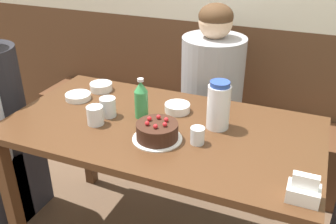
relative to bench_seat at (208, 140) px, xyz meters
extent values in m
cube|color=brown|center=(0.00, 0.22, 0.29)|extent=(4.80, 0.04, 1.01)
cube|color=#56331E|center=(0.00, 0.00, 0.00)|extent=(2.64, 0.38, 0.43)
cube|color=#4C2D19|center=(0.00, -0.83, 0.54)|extent=(1.47, 0.78, 0.03)
cube|color=#4C2D19|center=(-0.68, -1.17, 0.15)|extent=(0.06, 0.06, 0.73)
cube|color=#4C2D19|center=(-0.68, -0.49, 0.15)|extent=(0.06, 0.06, 0.73)
cube|color=#4C2D19|center=(0.68, -0.49, 0.15)|extent=(0.06, 0.06, 0.73)
cylinder|color=white|center=(0.03, -0.95, 0.56)|extent=(0.22, 0.22, 0.01)
cylinder|color=#381E14|center=(0.03, -0.95, 0.60)|extent=(0.18, 0.18, 0.07)
sphere|color=red|center=(0.04, -0.99, 0.64)|extent=(0.02, 0.02, 0.02)
sphere|color=red|center=(0.07, -0.96, 0.64)|extent=(0.02, 0.02, 0.02)
sphere|color=red|center=(0.06, -0.92, 0.64)|extent=(0.02, 0.02, 0.02)
sphere|color=red|center=(0.02, -0.91, 0.64)|extent=(0.02, 0.02, 0.02)
sphere|color=red|center=(-0.01, -0.94, 0.64)|extent=(0.02, 0.02, 0.02)
sphere|color=red|center=(0.00, -0.98, 0.64)|extent=(0.02, 0.02, 0.02)
cylinder|color=white|center=(0.25, -0.74, 0.66)|extent=(0.11, 0.11, 0.21)
cylinder|color=#28479E|center=(0.25, -0.74, 0.77)|extent=(0.09, 0.09, 0.02)
cylinder|color=#388E4C|center=(-0.12, -0.79, 0.62)|extent=(0.07, 0.07, 0.13)
cone|color=#388E4C|center=(-0.12, -0.79, 0.71)|extent=(0.07, 0.07, 0.05)
cylinder|color=silver|center=(-0.12, -0.79, 0.75)|extent=(0.03, 0.03, 0.01)
cube|color=white|center=(0.66, -1.12, 0.58)|extent=(0.11, 0.08, 0.05)
cube|color=white|center=(0.66, -1.12, 0.63)|extent=(0.09, 0.03, 0.05)
cylinder|color=white|center=(0.02, -0.67, 0.57)|extent=(0.13, 0.13, 0.04)
cylinder|color=white|center=(-0.48, -0.59, 0.57)|extent=(0.13, 0.13, 0.04)
cylinder|color=white|center=(-0.53, -0.73, 0.57)|extent=(0.14, 0.14, 0.03)
cylinder|color=silver|center=(0.21, -0.91, 0.59)|extent=(0.06, 0.06, 0.07)
cylinder|color=silver|center=(-0.29, -0.93, 0.60)|extent=(0.08, 0.08, 0.09)
cylinder|color=silver|center=(-0.28, -0.84, 0.60)|extent=(0.08, 0.08, 0.09)
cube|color=#33333D|center=(-0.99, -0.88, 0.01)|extent=(0.34, 0.30, 0.45)
cube|color=#33333D|center=(0.06, -0.18, 0.01)|extent=(0.30, 0.34, 0.45)
cylinder|color=#99999E|center=(0.06, -0.18, 0.52)|extent=(0.38, 0.38, 0.58)
sphere|color=beige|center=(0.06, -0.18, 0.90)|extent=(0.19, 0.19, 0.19)
ellipsoid|color=#4C331E|center=(0.06, -0.18, 0.93)|extent=(0.20, 0.20, 0.15)
camera|label=1|loc=(0.62, -2.23, 1.41)|focal=40.00mm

